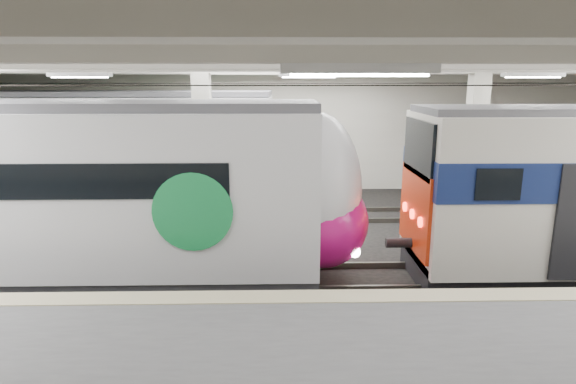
{
  "coord_description": "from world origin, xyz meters",
  "views": [
    {
      "loc": [
        -0.83,
        -11.06,
        4.85
      ],
      "look_at": [
        -0.57,
        1.0,
        2.0
      ],
      "focal_mm": 30.0,
      "sensor_mm": 36.0,
      "label": 1
    }
  ],
  "objects": [
    {
      "name": "far_train",
      "position": [
        -8.0,
        5.5,
        2.3
      ],
      "size": [
        14.01,
        3.28,
        4.45
      ],
      "rotation": [
        0.0,
        0.0,
        -0.03
      ],
      "color": "white",
      "rests_on": "ground"
    },
    {
      "name": "modern_emu",
      "position": [
        -4.83,
        -0.0,
        2.14
      ],
      "size": [
        13.43,
        2.78,
        4.35
      ],
      "color": "white",
      "rests_on": "ground"
    },
    {
      "name": "station_hall",
      "position": [
        0.0,
        -1.74,
        3.24
      ],
      "size": [
        36.0,
        24.0,
        5.75
      ],
      "color": "black",
      "rests_on": "ground"
    }
  ]
}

